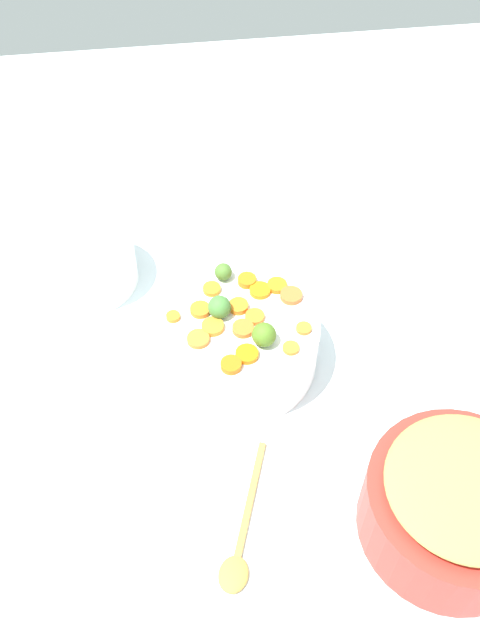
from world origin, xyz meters
name	(u,v)px	position (x,y,z in m)	size (l,w,h in m)	color
tabletop	(225,383)	(0.00, 0.00, 0.01)	(2.40, 2.40, 0.02)	white
serving_bowl_carrots	(240,343)	(-0.03, -0.04, 0.07)	(0.28, 0.28, 0.11)	white
metal_pot	(454,509)	(-0.30, 0.32, 0.08)	(0.28, 0.28, 0.12)	red
stuffing_mound	(467,485)	(-0.30, 0.32, 0.16)	(0.23, 0.23, 0.04)	tan
carrot_slice_0	(291,348)	(-0.11, 0.03, 0.13)	(0.03, 0.03, 0.01)	orange
carrot_slice_1	(291,296)	(-0.13, -0.09, 0.13)	(0.04, 0.04, 0.01)	orange
carrot_slice_2	(213,327)	(0.02, -0.03, 0.13)	(0.04, 0.04, 0.01)	orange
carrot_slice_3	(198,339)	(0.04, -0.01, 0.13)	(0.04, 0.04, 0.01)	orange
carrot_slice_4	(247,280)	(-0.06, -0.13, 0.13)	(0.03, 0.03, 0.01)	orange
carrot_slice_5	(255,317)	(-0.06, -0.05, 0.13)	(0.03, 0.03, 0.01)	orange
carrot_slice_6	(243,329)	(-0.04, -0.02, 0.13)	(0.04, 0.04, 0.01)	orange
carrot_slice_7	(247,354)	(-0.03, 0.03, 0.13)	(0.04, 0.04, 0.01)	orange
carrot_slice_8	(173,317)	(0.08, -0.07, 0.13)	(0.02, 0.02, 0.01)	orange
carrot_slice_9	(304,328)	(-0.14, -0.01, 0.13)	(0.03, 0.03, 0.01)	orange
carrot_slice_10	(200,310)	(0.03, -0.08, 0.13)	(0.04, 0.04, 0.01)	orange
carrot_slice_11	(260,290)	(-0.08, -0.11, 0.13)	(0.04, 0.04, 0.01)	orange
carrot_slice_12	(238,306)	(-0.03, -0.07, 0.13)	(0.03, 0.03, 0.01)	orange
carrot_slice_13	(212,289)	(0.01, -0.12, 0.13)	(0.03, 0.03, 0.01)	orange
carrot_slice_14	(277,285)	(-0.11, -0.11, 0.13)	(0.04, 0.04, 0.01)	orange
carrot_slice_15	(231,365)	(-0.01, 0.05, 0.13)	(0.03, 0.03, 0.01)	orange
brussels_sprout_0	(223,272)	(-0.02, -0.15, 0.14)	(0.03, 0.03, 0.03)	#4D7A2E
brussels_sprout_1	(264,335)	(-0.07, 0.01, 0.15)	(0.04, 0.04, 0.04)	#527E24
brussels_sprout_2	(218,307)	(0.00, -0.06, 0.15)	(0.04, 0.04, 0.04)	#468038
wooden_spoon	(240,545)	(0.01, 0.31, 0.03)	(0.11, 0.25, 0.01)	#BC8E40
casserole_dish	(86,263)	(0.24, -0.28, 0.07)	(0.20, 0.20, 0.10)	white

